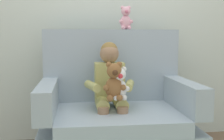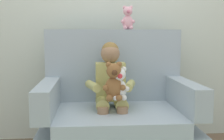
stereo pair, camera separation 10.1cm
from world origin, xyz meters
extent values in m
cube|color=silver|center=(0.00, 0.71, 1.30)|extent=(6.00, 0.10, 2.60)
cube|color=#A6B6C6|center=(0.00, -0.07, 0.40)|extent=(1.02, 0.79, 0.12)
cube|color=#9EADBC|center=(0.00, 0.39, 0.81)|extent=(1.30, 0.14, 0.69)
cube|color=#9EADBC|center=(-0.58, -0.07, 0.58)|extent=(0.14, 0.79, 0.25)
cube|color=#9EADBC|center=(0.58, -0.07, 0.58)|extent=(0.14, 0.79, 0.25)
cube|color=tan|center=(-0.05, 0.14, 0.69)|extent=(0.26, 0.16, 0.34)
sphere|color=#9E7556|center=(-0.05, 0.14, 0.94)|extent=(0.17, 0.17, 0.17)
sphere|color=olive|center=(-0.05, 0.15, 0.96)|extent=(0.16, 0.16, 0.16)
cylinder|color=tan|center=(-0.13, 0.01, 0.52)|extent=(0.11, 0.26, 0.11)
cylinder|color=#9E7556|center=(-0.13, -0.12, 0.37)|extent=(0.09, 0.09, 0.30)
cylinder|color=tan|center=(0.03, 0.01, 0.52)|extent=(0.11, 0.26, 0.11)
cylinder|color=#9E7556|center=(0.03, -0.12, 0.37)|extent=(0.09, 0.09, 0.30)
cylinder|color=tan|center=(-0.21, 0.02, 0.67)|extent=(0.13, 0.27, 0.07)
cylinder|color=tan|center=(0.11, 0.02, 0.67)|extent=(0.13, 0.27, 0.07)
ellipsoid|color=brown|center=(-0.04, -0.10, 0.67)|extent=(0.15, 0.12, 0.19)
sphere|color=brown|center=(-0.04, -0.11, 0.81)|extent=(0.12, 0.12, 0.12)
sphere|color=#4C2D19|center=(-0.04, -0.16, 0.80)|extent=(0.05, 0.05, 0.05)
sphere|color=brown|center=(-0.08, -0.10, 0.86)|extent=(0.05, 0.05, 0.05)
sphere|color=brown|center=(-0.11, -0.13, 0.68)|extent=(0.05, 0.05, 0.05)
sphere|color=brown|center=(-0.08, -0.15, 0.60)|extent=(0.05, 0.05, 0.05)
sphere|color=brown|center=(0.01, -0.10, 0.86)|extent=(0.05, 0.05, 0.05)
sphere|color=brown|center=(0.03, -0.13, 0.68)|extent=(0.05, 0.05, 0.05)
sphere|color=brown|center=(0.00, -0.15, 0.60)|extent=(0.05, 0.05, 0.05)
ellipsoid|color=white|center=(0.01, -0.08, 0.65)|extent=(0.13, 0.11, 0.17)
sphere|color=white|center=(0.01, -0.10, 0.78)|extent=(0.11, 0.11, 0.11)
sphere|color=#DB333D|center=(0.01, -0.14, 0.77)|extent=(0.04, 0.04, 0.04)
sphere|color=white|center=(-0.03, -0.09, 0.82)|extent=(0.04, 0.04, 0.04)
sphere|color=white|center=(-0.05, -0.12, 0.66)|extent=(0.04, 0.04, 0.04)
sphere|color=white|center=(-0.03, -0.13, 0.59)|extent=(0.05, 0.05, 0.05)
sphere|color=white|center=(0.05, -0.09, 0.82)|extent=(0.04, 0.04, 0.04)
sphere|color=white|center=(0.07, -0.12, 0.66)|extent=(0.04, 0.04, 0.04)
sphere|color=white|center=(0.04, -0.13, 0.59)|extent=(0.05, 0.05, 0.05)
ellipsoid|color=#EAA8BC|center=(0.14, 0.39, 1.23)|extent=(0.11, 0.09, 0.14)
sphere|color=#EAA8BC|center=(0.14, 0.38, 1.33)|extent=(0.09, 0.09, 0.09)
sphere|color=#CC6684|center=(0.14, 0.34, 1.32)|extent=(0.03, 0.03, 0.03)
sphere|color=#EAA8BC|center=(0.11, 0.39, 1.37)|extent=(0.04, 0.04, 0.04)
sphere|color=#EAA8BC|center=(0.09, 0.37, 1.23)|extent=(0.04, 0.04, 0.04)
sphere|color=#EAA8BC|center=(0.11, 0.35, 1.17)|extent=(0.04, 0.04, 0.04)
sphere|color=#EAA8BC|center=(0.17, 0.39, 1.37)|extent=(0.04, 0.04, 0.04)
sphere|color=#EAA8BC|center=(0.19, 0.37, 1.23)|extent=(0.04, 0.04, 0.04)
sphere|color=#EAA8BC|center=(0.17, 0.35, 1.17)|extent=(0.04, 0.04, 0.04)
camera|label=1|loc=(-0.35, -2.47, 1.08)|focal=47.43mm
camera|label=2|loc=(-0.25, -2.48, 1.08)|focal=47.43mm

